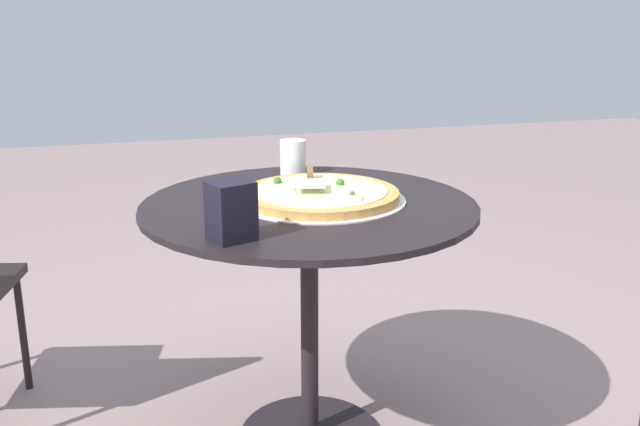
# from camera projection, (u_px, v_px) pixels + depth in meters

# --- Properties ---
(patio_table) EXTENTS (0.91, 0.91, 0.72)m
(patio_table) POSITION_uv_depth(u_px,v_px,m) (309.00, 255.00, 2.02)
(patio_table) COLOR black
(patio_table) RESTS_ON ground
(pizza_on_tray) EXTENTS (0.47, 0.47, 0.05)m
(pizza_on_tray) POSITION_uv_depth(u_px,v_px,m) (320.00, 195.00, 2.00)
(pizza_on_tray) COLOR silver
(pizza_on_tray) RESTS_ON patio_table
(pizza_server) EXTENTS (0.10, 0.22, 0.02)m
(pizza_server) POSITION_uv_depth(u_px,v_px,m) (310.00, 177.00, 2.04)
(pizza_server) COLOR silver
(pizza_server) RESTS_ON pizza_on_tray
(drinking_cup) EXTENTS (0.08, 0.08, 0.11)m
(drinking_cup) POSITION_uv_depth(u_px,v_px,m) (293.00, 157.00, 2.29)
(drinking_cup) COLOR silver
(drinking_cup) RESTS_ON patio_table
(napkin_dispenser) EXTENTS (0.12, 0.11, 0.14)m
(napkin_dispenser) POSITION_uv_depth(u_px,v_px,m) (231.00, 211.00, 1.66)
(napkin_dispenser) COLOR black
(napkin_dispenser) RESTS_ON patio_table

